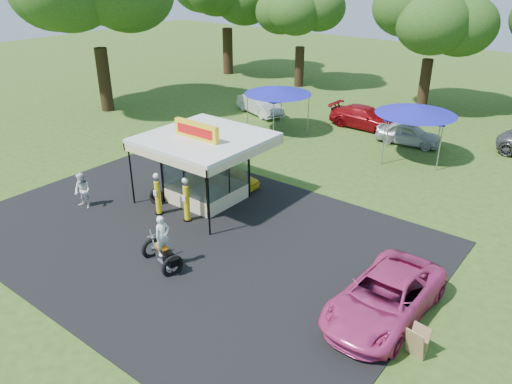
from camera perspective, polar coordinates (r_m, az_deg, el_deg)
ground at (r=21.07m, az=-10.93°, el=-7.08°), size 120.00×120.00×0.00m
asphalt_apron at (r=22.20m, az=-7.11°, el=-4.92°), size 20.00×14.00×0.04m
gas_station_kiosk at (r=24.59m, az=-5.78°, el=2.86°), size 5.40×5.40×4.18m
gas_pump_left at (r=23.78m, az=-11.16°, el=-0.33°), size 0.40×0.40×2.13m
gas_pump_right at (r=22.95m, az=-7.94°, el=-0.96°), size 0.41×0.41×2.20m
motorcycle at (r=19.82m, az=-10.62°, el=-6.17°), size 2.07×1.34×2.36m
spare_tires at (r=25.19m, az=-11.34°, el=-0.49°), size 0.94×0.71×0.76m
a_frame_sign at (r=16.53m, az=17.91°, el=-16.04°), size 0.62×0.61×1.06m
kiosk_car at (r=26.60m, az=-2.41°, el=1.72°), size 2.82×1.13×0.96m
pink_sedan at (r=17.67m, az=14.51°, el=-11.55°), size 2.69×5.57×1.53m
spectator_west at (r=25.44m, az=-19.22°, el=0.11°), size 0.93×0.75×1.79m
bg_car_a at (r=39.16m, az=0.45°, el=9.98°), size 4.81×3.02×1.50m
bg_car_b at (r=36.62m, az=12.41°, el=8.31°), size 5.27×2.17×1.52m
bg_car_c at (r=34.07m, az=17.05°, el=6.40°), size 4.30×2.14×1.41m
tent_west at (r=34.50m, az=2.53°, el=11.53°), size 4.60×4.60×3.21m
tent_east at (r=30.99m, az=17.83°, el=8.91°), size 4.73×4.73×3.30m
oak_far_b at (r=47.38m, az=5.19°, el=19.51°), size 8.39×8.39×10.00m
oak_far_c at (r=41.52m, az=19.71°, el=18.40°), size 9.48×9.48×11.18m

